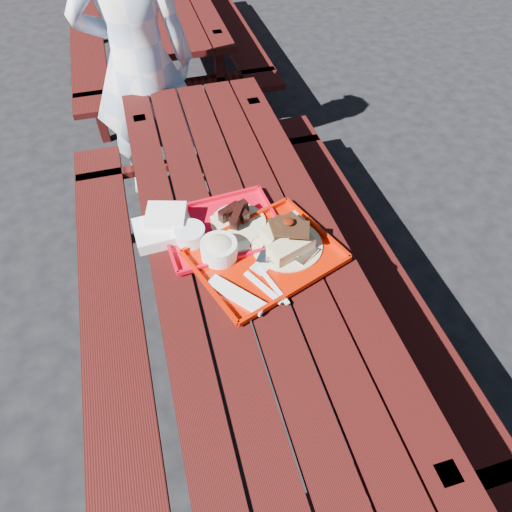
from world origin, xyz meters
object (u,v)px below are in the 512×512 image
object	(u,v)px
near_tray	(261,248)
far_tray	(220,228)
person	(139,64)
picnic_table_far	(156,10)
picnic_table_near	(246,271)

from	to	relation	value
near_tray	far_tray	distance (m)	0.20
near_tray	person	xyz separation A→B (m)	(-0.28, 1.42, 0.06)
far_tray	person	size ratio (longest dim) A/B	0.28
near_tray	far_tray	size ratio (longest dim) A/B	1.28
picnic_table_far	near_tray	size ratio (longest dim) A/B	3.97
person	near_tray	bearing A→B (deg)	106.45
picnic_table_far	person	size ratio (longest dim) A/B	1.42
picnic_table_near	picnic_table_far	world-z (taller)	same
picnic_table_far	near_tray	world-z (taller)	near_tray
picnic_table_near	far_tray	world-z (taller)	far_tray
picnic_table_near	near_tray	bearing A→B (deg)	-68.62
picnic_table_far	picnic_table_near	bearing A→B (deg)	-90.00
picnic_table_near	far_tray	size ratio (longest dim) A/B	5.10
picnic_table_near	person	size ratio (longest dim) A/B	1.42
picnic_table_near	near_tray	distance (m)	0.25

